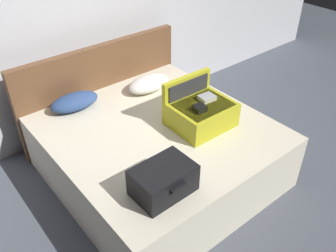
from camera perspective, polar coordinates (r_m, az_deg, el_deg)
The scene contains 8 objects.
ground_plane at distance 3.41m, azimuth 2.79°, elevation -11.03°, with size 12.00×12.00×0.00m, color #4C515B.
back_wall at distance 3.91m, azimuth -13.63°, elevation 17.10°, with size 8.00×0.10×2.60m, color silver.
bed at distance 3.44m, azimuth -1.50°, elevation -4.08°, with size 1.84×1.90×0.56m, color beige.
headboard at distance 4.00m, azimuth -10.33°, elevation 5.54°, with size 1.87×0.08×1.02m, color brown.
hard_case_large at distance 3.25m, azimuth 5.11°, elevation 2.29°, with size 0.53×0.47×0.41m.
hard_case_medium at distance 2.59m, azimuth -0.75°, elevation -8.51°, with size 0.44×0.33×0.22m.
pillow_near_headboard at distance 3.83m, azimuth -3.04°, elevation 6.67°, with size 0.48×0.29×0.14m, color white.
pillow_center_head at distance 3.61m, azimuth -14.45°, elevation 3.70°, with size 0.47×0.25×0.15m, color navy.
Camera 1 is at (-1.61, -1.71, 2.46)m, focal length 38.84 mm.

